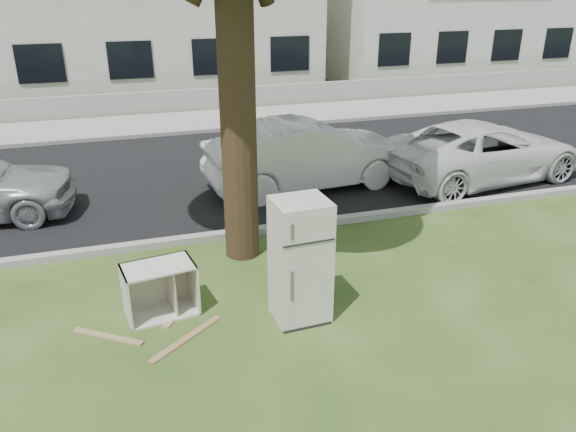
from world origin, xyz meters
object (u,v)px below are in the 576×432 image
object	(u,v)px
fridge	(300,261)
car_right	(483,151)
car_center	(309,155)
cabinet	(160,290)

from	to	relation	value
fridge	car_right	size ratio (longest dim) A/B	0.36
car_center	cabinet	bearing A→B (deg)	135.30
fridge	cabinet	bearing A→B (deg)	157.74
cabinet	car_right	world-z (taller)	car_right
cabinet	car_center	xyz separation A→B (m)	(3.48, 4.01, 0.36)
cabinet	car_right	bearing A→B (deg)	16.61
car_center	car_right	xyz separation A→B (m)	(3.77, -0.64, -0.07)
cabinet	car_center	bearing A→B (deg)	40.77
cabinet	fridge	bearing A→B (deg)	-27.98
fridge	cabinet	world-z (taller)	fridge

